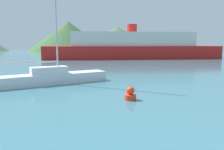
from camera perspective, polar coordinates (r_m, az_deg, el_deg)
sailboat_inner at (r=16.65m, az=-16.02°, el=-0.46°), size 8.69×3.07×11.02m
ferry_distant at (r=44.34m, az=5.17°, el=7.31°), size 34.83×14.96×6.70m
buoy_marker at (r=11.63m, az=4.81°, el=-5.07°), size 0.62×0.62×0.71m
hill_east at (r=85.77m, az=-11.27°, el=9.86°), size 30.41×30.41×11.13m
hill_far_east at (r=100.85m, az=1.33°, el=9.55°), size 39.23×39.23×10.42m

